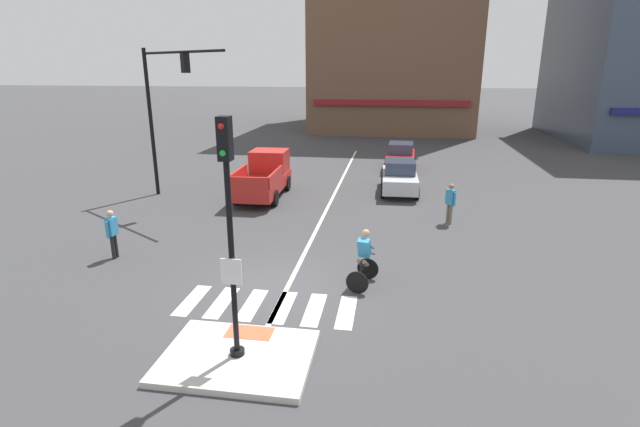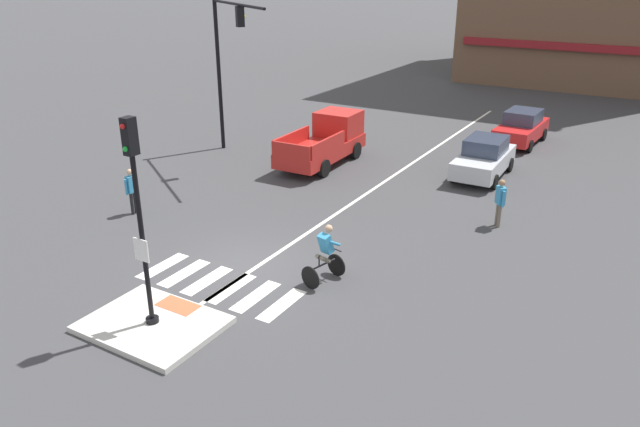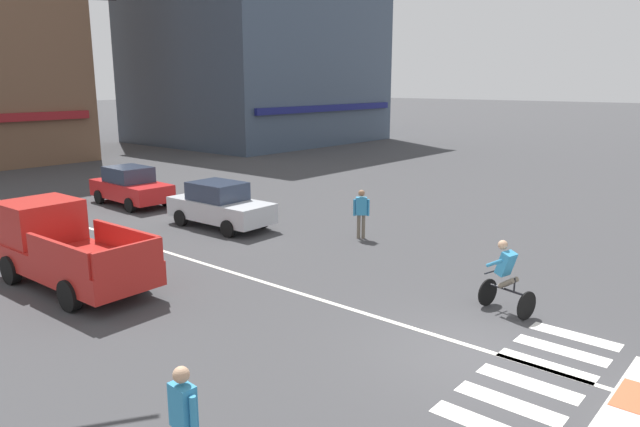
{
  "view_description": "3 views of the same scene",
  "coord_description": "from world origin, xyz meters",
  "px_view_note": "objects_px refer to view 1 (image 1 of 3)",
  "views": [
    {
      "loc": [
        3.17,
        -12.24,
        6.11
      ],
      "look_at": [
        0.83,
        2.68,
        1.47
      ],
      "focal_mm": 26.65,
      "sensor_mm": 36.0,
      "label": 1
    },
    {
      "loc": [
        10.05,
        -12.42,
        8.28
      ],
      "look_at": [
        1.03,
        2.62,
        1.02
      ],
      "focal_mm": 33.99,
      "sensor_mm": 36.0,
      "label": 2
    },
    {
      "loc": [
        -9.94,
        -4.39,
        5.2
      ],
      "look_at": [
        1.49,
        5.28,
        1.8
      ],
      "focal_mm": 32.75,
      "sensor_mm": 36.0,
      "label": 3
    }
  ],
  "objects_px": {
    "signal_pole": "(229,220)",
    "pickup_truck_red_westbound_far": "(265,176)",
    "traffic_light_mast": "(162,101)",
    "pedestrian_waiting_far_side": "(450,200)",
    "car_red_eastbound_distant": "(400,156)",
    "pedestrian_at_curb_left": "(112,230)",
    "car_silver_eastbound_far": "(400,177)",
    "cyclist": "(364,257)"
  },
  "relations": [
    {
      "from": "signal_pole",
      "to": "pedestrian_waiting_far_side",
      "type": "xyz_separation_m",
      "value": [
        5.51,
        10.53,
        -2.23
      ]
    },
    {
      "from": "car_red_eastbound_distant",
      "to": "pickup_truck_red_westbound_far",
      "type": "height_order",
      "value": "pickup_truck_red_westbound_far"
    },
    {
      "from": "traffic_light_mast",
      "to": "pickup_truck_red_westbound_far",
      "type": "height_order",
      "value": "traffic_light_mast"
    },
    {
      "from": "car_red_eastbound_distant",
      "to": "pedestrian_at_curb_left",
      "type": "xyz_separation_m",
      "value": [
        -9.5,
        -16.34,
        0.17
      ]
    },
    {
      "from": "traffic_light_mast",
      "to": "pedestrian_waiting_far_side",
      "type": "bearing_deg",
      "value": -8.57
    },
    {
      "from": "car_red_eastbound_distant",
      "to": "pickup_truck_red_westbound_far",
      "type": "distance_m",
      "value": 10.1
    },
    {
      "from": "pickup_truck_red_westbound_far",
      "to": "car_silver_eastbound_far",
      "type": "bearing_deg",
      "value": 13.8
    },
    {
      "from": "signal_pole",
      "to": "car_red_eastbound_distant",
      "type": "xyz_separation_m",
      "value": [
        3.58,
        21.33,
        -2.4
      ]
    },
    {
      "from": "traffic_light_mast",
      "to": "car_silver_eastbound_far",
      "type": "relative_size",
      "value": 1.69
    },
    {
      "from": "signal_pole",
      "to": "pedestrian_at_curb_left",
      "type": "height_order",
      "value": "signal_pole"
    },
    {
      "from": "traffic_light_mast",
      "to": "car_red_eastbound_distant",
      "type": "xyz_separation_m",
      "value": [
        11.12,
        8.83,
        -3.84
      ]
    },
    {
      "from": "signal_pole",
      "to": "pickup_truck_red_westbound_far",
      "type": "xyz_separation_m",
      "value": [
        -3.13,
        13.78,
        -2.24
      ]
    },
    {
      "from": "pickup_truck_red_westbound_far",
      "to": "cyclist",
      "type": "bearing_deg",
      "value": -59.81
    },
    {
      "from": "traffic_light_mast",
      "to": "car_red_eastbound_distant",
      "type": "relative_size",
      "value": 1.68
    },
    {
      "from": "pedestrian_at_curb_left",
      "to": "signal_pole",
      "type": "bearing_deg",
      "value": -40.13
    },
    {
      "from": "traffic_light_mast",
      "to": "pedestrian_waiting_far_side",
      "type": "xyz_separation_m",
      "value": [
        13.05,
        -1.97,
        -3.67
      ]
    },
    {
      "from": "car_red_eastbound_distant",
      "to": "cyclist",
      "type": "xyz_separation_m",
      "value": [
        -1.13,
        -17.13,
        0.06
      ]
    },
    {
      "from": "cyclist",
      "to": "pickup_truck_red_westbound_far",
      "type": "bearing_deg",
      "value": 120.19
    },
    {
      "from": "cyclist",
      "to": "signal_pole",
      "type": "bearing_deg",
      "value": -120.2
    },
    {
      "from": "signal_pole",
      "to": "pickup_truck_red_westbound_far",
      "type": "relative_size",
      "value": 0.99
    },
    {
      "from": "pickup_truck_red_westbound_far",
      "to": "pedestrian_waiting_far_side",
      "type": "xyz_separation_m",
      "value": [
        8.64,
        -3.24,
        0.0
      ]
    },
    {
      "from": "signal_pole",
      "to": "pickup_truck_red_westbound_far",
      "type": "height_order",
      "value": "signal_pole"
    },
    {
      "from": "pedestrian_waiting_far_side",
      "to": "car_silver_eastbound_far",
      "type": "bearing_deg",
      "value": 112.38
    },
    {
      "from": "car_red_eastbound_distant",
      "to": "pedestrian_waiting_far_side",
      "type": "relative_size",
      "value": 2.49
    },
    {
      "from": "traffic_light_mast",
      "to": "car_silver_eastbound_far",
      "type": "bearing_deg",
      "value": 14.74
    },
    {
      "from": "car_silver_eastbound_far",
      "to": "pedestrian_waiting_far_side",
      "type": "height_order",
      "value": "pedestrian_waiting_far_side"
    },
    {
      "from": "pickup_truck_red_westbound_far",
      "to": "cyclist",
      "type": "height_order",
      "value": "pickup_truck_red_westbound_far"
    },
    {
      "from": "car_silver_eastbound_far",
      "to": "pickup_truck_red_westbound_far",
      "type": "distance_m",
      "value": 6.83
    },
    {
      "from": "car_silver_eastbound_far",
      "to": "pedestrian_waiting_far_side",
      "type": "xyz_separation_m",
      "value": [
        2.01,
        -4.87,
        0.17
      ]
    },
    {
      "from": "traffic_light_mast",
      "to": "car_silver_eastbound_far",
      "type": "xyz_separation_m",
      "value": [
        11.05,
        2.91,
        -3.84
      ]
    },
    {
      "from": "signal_pole",
      "to": "traffic_light_mast",
      "type": "relative_size",
      "value": 0.73
    },
    {
      "from": "traffic_light_mast",
      "to": "pickup_truck_red_westbound_far",
      "type": "xyz_separation_m",
      "value": [
        4.41,
        1.28,
        -3.67
      ]
    },
    {
      "from": "signal_pole",
      "to": "car_red_eastbound_distant",
      "type": "height_order",
      "value": "signal_pole"
    },
    {
      "from": "car_silver_eastbound_far",
      "to": "cyclist",
      "type": "bearing_deg",
      "value": -95.41
    },
    {
      "from": "traffic_light_mast",
      "to": "pedestrian_at_curb_left",
      "type": "xyz_separation_m",
      "value": [
        1.62,
        -7.51,
        -3.67
      ]
    },
    {
      "from": "car_red_eastbound_distant",
      "to": "pedestrian_waiting_far_side",
      "type": "xyz_separation_m",
      "value": [
        1.93,
        -10.8,
        0.17
      ]
    },
    {
      "from": "pickup_truck_red_westbound_far",
      "to": "pedestrian_waiting_far_side",
      "type": "relative_size",
      "value": 3.08
    },
    {
      "from": "signal_pole",
      "to": "cyclist",
      "type": "height_order",
      "value": "signal_pole"
    },
    {
      "from": "pickup_truck_red_westbound_far",
      "to": "pedestrian_waiting_far_side",
      "type": "bearing_deg",
      "value": -20.58
    },
    {
      "from": "cyclist",
      "to": "pedestrian_at_curb_left",
      "type": "distance_m",
      "value": 8.4
    },
    {
      "from": "signal_pole",
      "to": "pedestrian_waiting_far_side",
      "type": "relative_size",
      "value": 3.06
    },
    {
      "from": "cyclist",
      "to": "pedestrian_waiting_far_side",
      "type": "distance_m",
      "value": 7.04
    }
  ]
}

